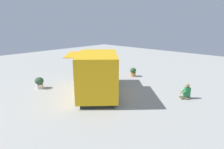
{
  "coord_description": "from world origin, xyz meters",
  "views": [
    {
      "loc": [
        7.65,
        7.9,
        4.18
      ],
      "look_at": [
        -1.03,
        -0.14,
        0.94
      ],
      "focal_mm": 29.9,
      "sensor_mm": 36.0,
      "label": 1
    }
  ],
  "objects_px": {
    "planter_flowering_far": "(39,82)",
    "food_truck": "(98,74)",
    "person_customer": "(186,93)",
    "planter_flowering_near": "(133,72)"
  },
  "relations": [
    {
      "from": "person_customer",
      "to": "planter_flowering_near",
      "type": "relative_size",
      "value": 1.23
    },
    {
      "from": "food_truck",
      "to": "person_customer",
      "type": "distance_m",
      "value": 5.29
    },
    {
      "from": "person_customer",
      "to": "planter_flowering_far",
      "type": "bearing_deg",
      "value": -58.15
    },
    {
      "from": "person_customer",
      "to": "planter_flowering_near",
      "type": "height_order",
      "value": "person_customer"
    },
    {
      "from": "planter_flowering_far",
      "to": "person_customer",
      "type": "bearing_deg",
      "value": 121.85
    },
    {
      "from": "planter_flowering_near",
      "to": "food_truck",
      "type": "bearing_deg",
      "value": 8.21
    },
    {
      "from": "planter_flowering_far",
      "to": "food_truck",
      "type": "bearing_deg",
      "value": 121.32
    },
    {
      "from": "person_customer",
      "to": "planter_flowering_far",
      "type": "distance_m",
      "value": 9.28
    },
    {
      "from": "planter_flowering_near",
      "to": "person_customer",
      "type": "bearing_deg",
      "value": 71.42
    },
    {
      "from": "person_customer",
      "to": "food_truck",
      "type": "bearing_deg",
      "value": -57.74
    }
  ]
}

